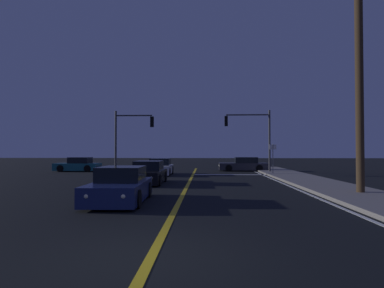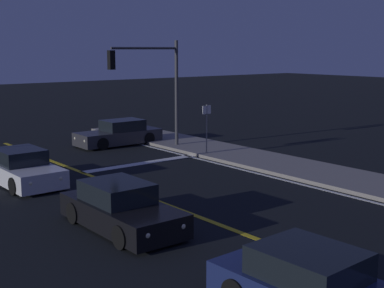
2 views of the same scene
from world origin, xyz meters
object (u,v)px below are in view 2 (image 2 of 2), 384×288
Objects in this scene: car_lead_oncoming_black at (121,209)px; traffic_signal_near_right at (153,77)px; car_side_waiting_white at (22,169)px; car_mid_block_charcoal at (119,134)px; street_sign_corner at (207,122)px.

traffic_signal_near_right is at bearing -129.10° from car_lead_oncoming_black.
car_side_waiting_white is at bearing 18.31° from traffic_signal_near_right.
car_mid_block_charcoal is 1.86× the size of street_sign_corner.
traffic_signal_near_right is (7.64, 9.46, 3.14)m from car_lead_oncoming_black.
street_sign_corner is (8.81, 6.66, 1.10)m from car_lead_oncoming_black.
car_mid_block_charcoal is 9.00m from car_side_waiting_white.
car_lead_oncoming_black is at bearing -142.91° from street_sign_corner.
car_mid_block_charcoal is 0.84× the size of traffic_signal_near_right.
traffic_signal_near_right reaches higher than street_sign_corner.
car_mid_block_charcoal is at bearing -78.83° from traffic_signal_near_right.
car_lead_oncoming_black is at bearing 149.66° from car_mid_block_charcoal.
traffic_signal_near_right reaches higher than car_side_waiting_white.
car_side_waiting_white is 9.12m from street_sign_corner.
traffic_signal_near_right is at bearing -168.43° from car_mid_block_charcoal.
traffic_signal_near_right is at bearing -162.53° from car_side_waiting_white.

